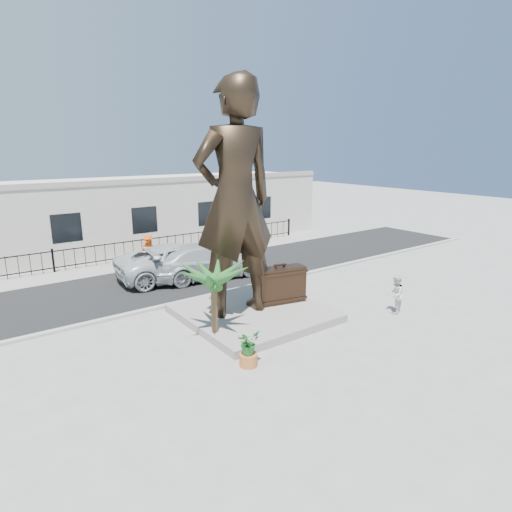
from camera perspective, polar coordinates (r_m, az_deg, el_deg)
The scene contains 16 objects.
ground at distance 16.35m, azimuth 4.21°, elevation -9.25°, with size 100.00×100.00×0.00m, color #9E9991.
street at distance 22.64m, azimuth -9.03°, elevation -2.59°, with size 40.00×7.00×0.01m, color black.
curb at distance 19.72m, azimuth -4.32°, elevation -4.86°, with size 40.00×0.25×0.12m, color #A5A399.
far_sidewalk at distance 26.14m, azimuth -13.09°, elevation -0.48°, with size 40.00×2.50×0.02m, color #9E9991.
plinth at distance 17.09m, azimuth -0.36°, elevation -7.59°, with size 5.20×5.20×0.30m, color gray.
fence at distance 26.72m, azimuth -13.84°, elevation 1.09°, with size 22.00×0.10×1.20m, color black.
building at distance 30.30m, azimuth -17.12°, elevation 5.49°, with size 28.00×7.00×4.40m, color silver.
statue at distance 15.75m, azimuth -2.85°, elevation 7.49°, with size 3.18×2.08×8.71m, color #2D2116.
suitcase at distance 17.56m, azimuth 3.18°, elevation -3.89°, with size 2.12×0.67×1.49m, color black.
tourist at distance 18.10m, azimuth 18.09°, elevation -4.89°, with size 0.77×0.60×1.58m, color silver.
car_white at distance 22.13m, azimuth -10.24°, elevation -0.69°, with size 2.89×6.26×1.74m, color silver.
car_silver at distance 22.01m, azimuth -6.50°, elevation -0.59°, with size 2.48×6.09×1.77m, color #B8BCBD.
worker at distance 25.73m, azimuth -14.16°, elevation 1.02°, with size 1.00×0.58×1.55m, color #F5490C.
palm_tree at distance 15.28m, azimuth -5.47°, elevation -11.03°, with size 1.80×1.80×3.20m, color #1D511E, non-canonical shape.
planter at distance 13.49m, azimuth -1.02°, elevation -13.65°, with size 0.56×0.56×0.40m, color #BC6531.
shrub at distance 13.23m, azimuth -1.03°, elevation -11.44°, with size 0.68×0.59×0.76m, color #1F6222.
Camera 1 is at (-9.79, -11.34, 6.53)m, focal length 30.00 mm.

